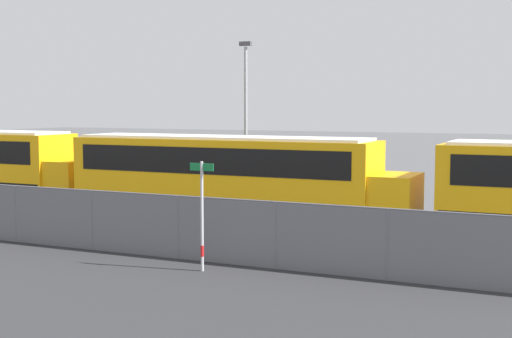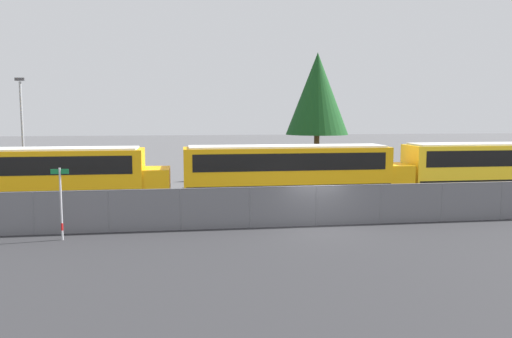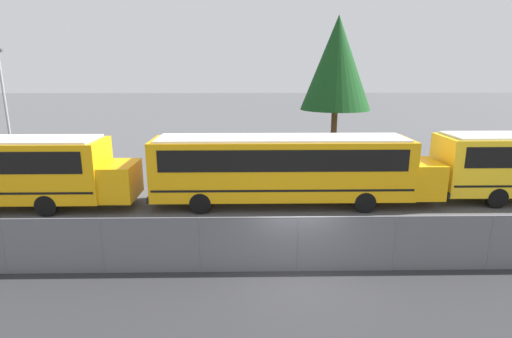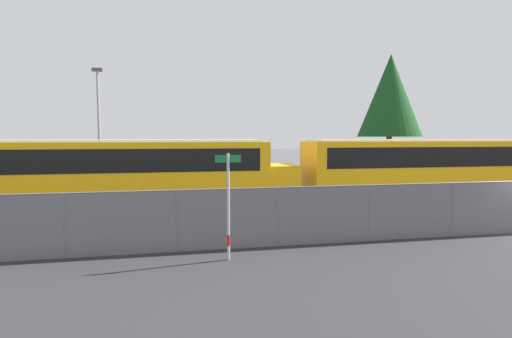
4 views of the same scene
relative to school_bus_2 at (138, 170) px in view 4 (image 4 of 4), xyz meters
name	(u,v)px [view 4 (image 4 of 4)]	position (x,y,z in m)	size (l,w,h in m)	color
school_bus_2	(138,170)	(0.00, 0.00, 0.00)	(13.46, 2.56, 3.28)	orange
school_bus_3	(424,165)	(14.12, 0.19, 0.00)	(13.46, 2.56, 3.28)	orange
street_sign	(228,204)	(2.97, -7.38, -0.37)	(0.70, 0.09, 2.95)	#B7B7BC
light_pole	(99,125)	(-2.85, 7.44, 2.19)	(0.60, 0.24, 7.49)	gray
tree_1	(390,96)	(18.63, 11.38, 4.76)	(5.05, 5.05, 10.00)	#51381E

